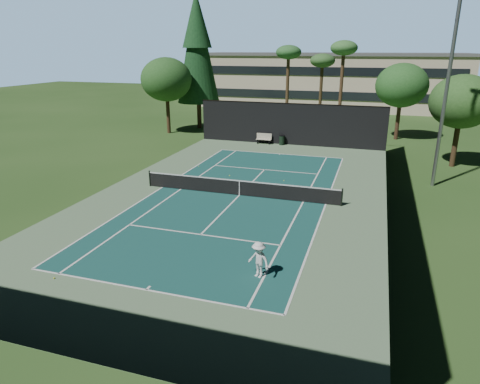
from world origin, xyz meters
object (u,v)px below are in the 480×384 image
at_px(tennis_net, 239,187).
at_px(player, 259,260).
at_px(park_bench, 264,138).
at_px(tennis_ball_c, 284,180).
at_px(trash_bin, 282,140).
at_px(tennis_ball_b, 230,176).
at_px(tennis_ball_d, 199,166).
at_px(tennis_ball_a, 54,278).

bearing_deg(tennis_net, player, -67.86).
distance_m(player, park_bench, 26.01).
xyz_separation_m(tennis_ball_c, trash_bin, (-2.73, 11.70, 0.44)).
bearing_deg(tennis_ball_b, player, -66.37).
relative_size(player, tennis_ball_d, 23.24).
bearing_deg(trash_bin, tennis_ball_c, -76.87).
bearing_deg(tennis_ball_c, tennis_net, -117.27).
height_order(player, tennis_ball_b, player).
bearing_deg(tennis_ball_c, player, -82.29).
distance_m(tennis_ball_c, tennis_ball_d, 7.47).
xyz_separation_m(tennis_ball_d, park_bench, (2.73, 9.98, 0.51)).
relative_size(player, trash_bin, 1.65).
distance_m(tennis_net, tennis_ball_a, 12.91).
bearing_deg(tennis_ball_a, trash_bin, 83.15).
bearing_deg(tennis_net, tennis_ball_a, -108.22).
height_order(park_bench, trash_bin, park_bench).
height_order(tennis_net, player, player).
distance_m(tennis_ball_b, park_bench, 11.73).
relative_size(player, park_bench, 1.04).
bearing_deg(tennis_ball_b, tennis_ball_d, 151.48).
relative_size(player, tennis_ball_c, 23.09).
relative_size(tennis_net, park_bench, 8.60).
distance_m(player, tennis_ball_c, 13.67).
bearing_deg(player, tennis_ball_a, -137.84).
xyz_separation_m(tennis_net, trash_bin, (-0.68, 15.68, -0.08)).
distance_m(tennis_ball_c, park_bench, 12.55).
relative_size(tennis_ball_a, park_bench, 0.05).
height_order(tennis_ball_b, tennis_ball_d, tennis_ball_b).
xyz_separation_m(tennis_net, tennis_ball_a, (-4.03, -12.25, -0.52)).
relative_size(tennis_ball_c, park_bench, 0.05).
distance_m(tennis_ball_a, park_bench, 27.97).
height_order(player, trash_bin, player).
bearing_deg(tennis_ball_b, tennis_ball_a, -97.07).
xyz_separation_m(tennis_ball_a, trash_bin, (3.36, 27.93, 0.44)).
bearing_deg(park_bench, tennis_ball_b, -87.76).
distance_m(player, trash_bin, 25.63).
bearing_deg(park_bench, tennis_ball_d, -105.31).
xyz_separation_m(tennis_ball_a, tennis_ball_c, (6.08, 16.24, -0.00)).
height_order(tennis_ball_c, tennis_ball_d, same).
bearing_deg(tennis_net, trash_bin, 92.47).
distance_m(tennis_ball_b, tennis_ball_c, 4.08).
height_order(tennis_ball_a, tennis_ball_c, tennis_ball_a).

